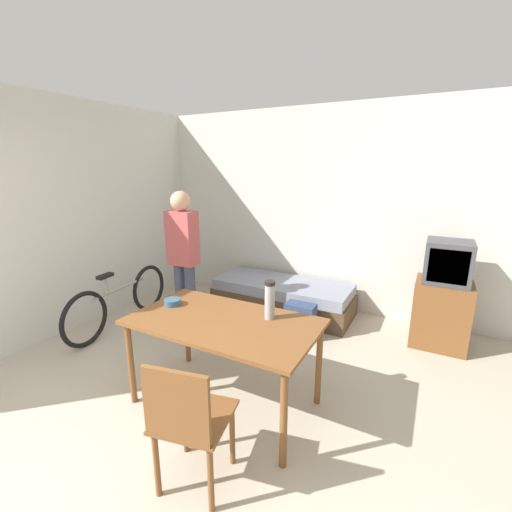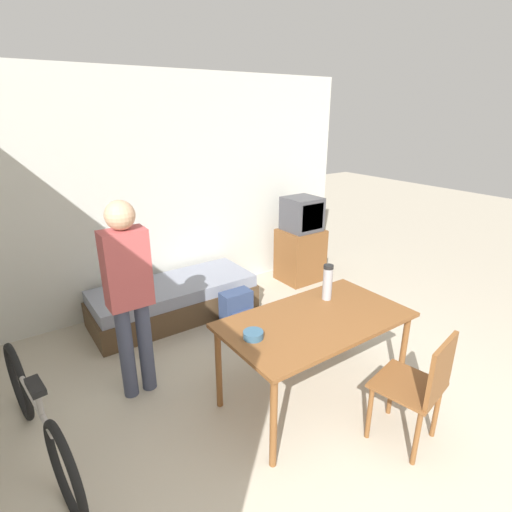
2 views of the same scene
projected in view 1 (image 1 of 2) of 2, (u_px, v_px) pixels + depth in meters
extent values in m
cube|color=silver|center=(305.00, 210.00, 4.74)|extent=(5.32, 0.06, 2.70)
cube|color=silver|center=(80.00, 216.00, 4.14)|extent=(0.06, 4.71, 2.70)
cube|color=#4C3823|center=(282.00, 301.00, 4.68)|extent=(1.87, 0.75, 0.28)
cube|color=gray|center=(283.00, 287.00, 4.63)|extent=(1.81, 0.73, 0.14)
cube|color=brown|center=(440.00, 313.00, 3.75)|extent=(0.56, 0.50, 0.73)
cube|color=#424247|center=(448.00, 262.00, 3.60)|extent=(0.44, 0.44, 0.45)
cube|color=black|center=(448.00, 267.00, 3.42)|extent=(0.36, 0.01, 0.35)
cube|color=brown|center=(224.00, 322.00, 2.70)|extent=(1.48, 0.83, 0.03)
cylinder|color=brown|center=(131.00, 363.00, 2.80)|extent=(0.05, 0.05, 0.72)
cylinder|color=brown|center=(284.00, 419.00, 2.18)|extent=(0.05, 0.05, 0.72)
cylinder|color=brown|center=(187.00, 328.00, 3.41)|extent=(0.05, 0.05, 0.72)
cylinder|color=brown|center=(319.00, 364.00, 2.79)|extent=(0.05, 0.05, 0.72)
cube|color=brown|center=(195.00, 416.00, 2.07)|extent=(0.50, 0.50, 0.02)
cube|color=brown|center=(176.00, 406.00, 1.83)|extent=(0.39, 0.11, 0.42)
cylinder|color=brown|center=(232.00, 434.00, 2.24)|extent=(0.04, 0.04, 0.45)
cylinder|color=brown|center=(185.00, 423.00, 2.33)|extent=(0.04, 0.04, 0.45)
cylinder|color=brown|center=(211.00, 479.00, 1.92)|extent=(0.04, 0.04, 0.45)
cylinder|color=brown|center=(157.00, 464.00, 2.01)|extent=(0.04, 0.04, 0.45)
torus|color=black|center=(149.00, 288.00, 4.71)|extent=(0.12, 0.62, 0.62)
torus|color=black|center=(85.00, 319.00, 3.73)|extent=(0.12, 0.62, 0.62)
cylinder|color=gray|center=(119.00, 289.00, 4.17)|extent=(0.13, 0.84, 0.04)
cylinder|color=gray|center=(106.00, 286.00, 3.97)|extent=(0.04, 0.04, 0.20)
cube|color=black|center=(105.00, 276.00, 3.94)|extent=(0.10, 0.21, 0.04)
cylinder|color=#3D4256|center=(180.00, 296.00, 4.12)|extent=(0.12, 0.12, 0.83)
cylinder|color=#3D4256|center=(191.00, 299.00, 4.05)|extent=(0.12, 0.12, 0.83)
cube|color=#B24C4C|center=(182.00, 238.00, 3.90)|extent=(0.34, 0.20, 0.62)
sphere|color=tan|center=(180.00, 201.00, 3.80)|extent=(0.22, 0.22, 0.22)
cylinder|color=#99999E|center=(270.00, 300.00, 2.69)|extent=(0.08, 0.08, 0.31)
cylinder|color=black|center=(270.00, 283.00, 2.65)|extent=(0.08, 0.08, 0.03)
cylinder|color=#335670|center=(172.00, 302.00, 2.99)|extent=(0.15, 0.15, 0.05)
cube|color=navy|center=(300.00, 320.00, 3.96)|extent=(0.34, 0.19, 0.40)
cube|color=navy|center=(296.00, 329.00, 3.88)|extent=(0.24, 0.03, 0.14)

